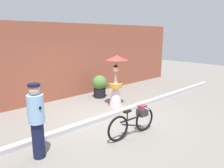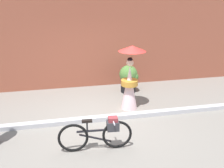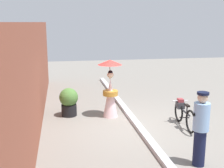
{
  "view_description": "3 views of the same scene",
  "coord_description": "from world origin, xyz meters",
  "px_view_note": "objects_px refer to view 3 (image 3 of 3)",
  "views": [
    {
      "loc": [
        -4.38,
        -4.88,
        2.62
      ],
      "look_at": [
        0.62,
        0.48,
        0.92
      ],
      "focal_mm": 34.71,
      "sensor_mm": 36.0,
      "label": 1
    },
    {
      "loc": [
        -1.16,
        -6.53,
        3.34
      ],
      "look_at": [
        0.31,
        0.17,
        0.96
      ],
      "focal_mm": 43.62,
      "sensor_mm": 36.0,
      "label": 2
    },
    {
      "loc": [
        -7.91,
        2.2,
        3.06
      ],
      "look_at": [
        0.34,
        0.67,
        1.23
      ],
      "focal_mm": 45.71,
      "sensor_mm": 36.0,
      "label": 3
    }
  ],
  "objects_px": {
    "person_with_parasol": "(110,89)",
    "bicycle_near_officer": "(183,113)",
    "potted_plant_by_door": "(69,101)",
    "person_officer": "(201,127)"
  },
  "relations": [
    {
      "from": "person_officer",
      "to": "potted_plant_by_door",
      "type": "distance_m",
      "value": 4.75
    },
    {
      "from": "bicycle_near_officer",
      "to": "potted_plant_by_door",
      "type": "relative_size",
      "value": 1.73
    },
    {
      "from": "bicycle_near_officer",
      "to": "person_officer",
      "type": "xyz_separation_m",
      "value": [
        -2.33,
        0.69,
        0.47
      ]
    },
    {
      "from": "person_officer",
      "to": "potted_plant_by_door",
      "type": "height_order",
      "value": "person_officer"
    },
    {
      "from": "bicycle_near_officer",
      "to": "potted_plant_by_door",
      "type": "xyz_separation_m",
      "value": [
        1.6,
        3.32,
        0.1
      ]
    },
    {
      "from": "person_with_parasol",
      "to": "potted_plant_by_door",
      "type": "bearing_deg",
      "value": 75.27
    },
    {
      "from": "person_officer",
      "to": "person_with_parasol",
      "type": "height_order",
      "value": "person_with_parasol"
    },
    {
      "from": "person_with_parasol",
      "to": "bicycle_near_officer",
      "type": "bearing_deg",
      "value": -122.02
    },
    {
      "from": "potted_plant_by_door",
      "to": "person_officer",
      "type": "bearing_deg",
      "value": -146.13
    },
    {
      "from": "bicycle_near_officer",
      "to": "person_with_parasol",
      "type": "relative_size",
      "value": 0.86
    }
  ]
}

